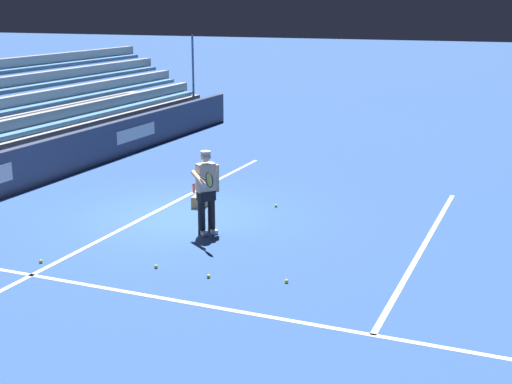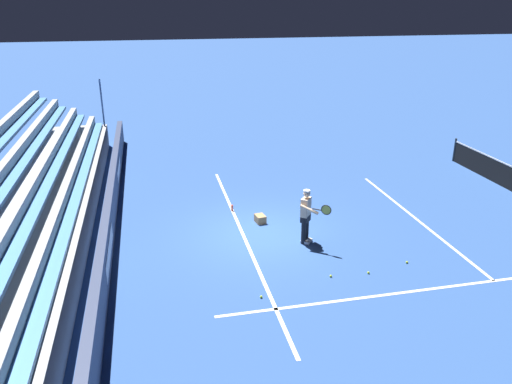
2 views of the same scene
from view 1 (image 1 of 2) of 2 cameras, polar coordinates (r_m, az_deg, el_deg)
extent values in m
plane|color=#2D5193|center=(15.91, -6.66, -1.87)|extent=(160.00, 160.00, 0.00)
cube|color=white|center=(16.15, -8.21, -1.65)|extent=(12.00, 0.10, 0.01)
cube|color=white|center=(10.81, 1.46, -10.02)|extent=(0.10, 12.00, 0.01)
cube|color=white|center=(14.16, 13.24, -4.27)|extent=(8.22, 0.10, 0.01)
cube|color=#384260|center=(18.40, -19.34, 1.45)|extent=(24.44, 0.24, 1.10)
cube|color=silver|center=(22.81, -9.55, 4.69)|extent=(2.20, 0.01, 0.40)
cylinder|color=#4C70B2|center=(27.82, -5.04, 8.91)|extent=(0.08, 0.08, 3.40)
cylinder|color=black|center=(14.54, -3.59, -1.59)|extent=(0.15, 0.15, 0.88)
cylinder|color=black|center=(14.45, -4.38, -1.70)|extent=(0.15, 0.15, 0.88)
cube|color=white|center=(14.60, -3.46, -3.13)|extent=(0.26, 0.29, 0.09)
cube|color=white|center=(14.52, -4.25, -3.26)|extent=(0.26, 0.29, 0.09)
cube|color=black|center=(14.40, -4.01, -0.27)|extent=(0.40, 0.39, 0.20)
cube|color=beige|center=(14.31, -4.03, 1.16)|extent=(0.41, 0.39, 0.58)
sphere|color=beige|center=(14.20, -4.05, 2.84)|extent=(0.21, 0.21, 0.21)
cylinder|color=white|center=(14.18, -4.06, 3.19)|extent=(0.20, 0.20, 0.05)
cylinder|color=beige|center=(14.41, -3.14, 1.11)|extent=(0.09, 0.09, 0.56)
cylinder|color=beige|center=(14.02, -4.62, 1.07)|extent=(0.44, 0.51, 0.24)
cylinder|color=black|center=(13.80, -4.22, 1.07)|extent=(0.21, 0.25, 0.03)
torus|color=black|center=(13.54, -3.74, 0.98)|extent=(0.22, 0.26, 0.31)
cylinder|color=#D6D14C|center=(13.54, -3.74, 0.98)|extent=(0.18, 0.21, 0.27)
cube|color=#A87F51|center=(16.48, -4.51, -0.75)|extent=(0.44, 0.36, 0.26)
sphere|color=#CCE533|center=(12.06, 2.46, -7.14)|extent=(0.07, 0.07, 0.07)
sphere|color=#CCE533|center=(16.43, 1.60, -1.10)|extent=(0.07, 0.07, 0.07)
sphere|color=#CCE533|center=(13.51, -16.84, -5.33)|extent=(0.07, 0.07, 0.07)
sphere|color=#CCE533|center=(12.82, -8.00, -5.92)|extent=(0.07, 0.07, 0.07)
sphere|color=#CCE533|center=(12.29, -3.82, -6.73)|extent=(0.07, 0.07, 0.07)
cylinder|color=#EA4C33|center=(17.81, -5.00, 0.36)|extent=(0.07, 0.07, 0.22)
camera|label=2|loc=(10.99, -75.12, 17.43)|focal=35.00mm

